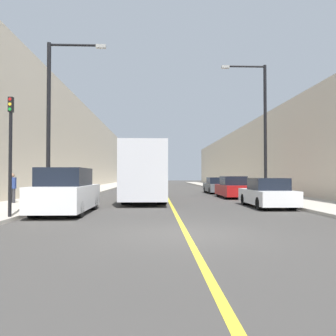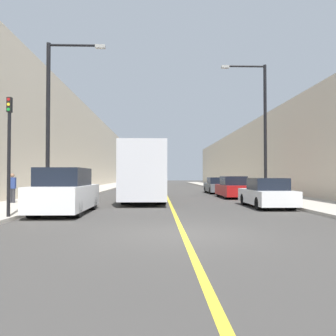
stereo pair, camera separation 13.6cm
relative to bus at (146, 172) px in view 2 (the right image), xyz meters
name	(u,v)px [view 2 (the right image)]	position (x,y,z in m)	size (l,w,h in m)	color
ground_plane	(183,234)	(1.51, -13.06, -1.86)	(200.00, 200.00, 0.00)	#3F3D3A
sidewalk_left	(98,189)	(-6.27, 16.94, -1.79)	(3.74, 72.00, 0.14)	#B2AA9E
sidewalk_right	(228,188)	(9.29, 16.94, -1.79)	(3.74, 72.00, 0.14)	#B2AA9E
building_row_left	(66,145)	(-10.14, 16.94, 3.34)	(4.00, 72.00, 10.41)	beige
building_row_right	(260,158)	(13.16, 16.94, 1.94)	(4.00, 72.00, 7.61)	beige
road_center_line	(164,189)	(1.51, 16.94, -1.86)	(0.16, 72.00, 0.01)	gold
bus	(146,172)	(0.00, 0.00, 0.00)	(2.54, 11.81, 3.49)	silver
parked_suv_left	(65,193)	(-3.17, -8.04, -0.97)	(2.02, 4.79, 1.94)	silver
car_right_near	(267,194)	(6.36, -5.63, -1.19)	(1.85, 4.30, 1.50)	silver
car_right_mid	(233,188)	(6.27, 1.53, -1.16)	(1.81, 4.51, 1.57)	maroon
car_right_far	(217,186)	(6.27, 7.68, -1.20)	(1.89, 4.64, 1.47)	#51565B
street_lamp_left	(53,112)	(-4.44, -5.73, 2.94)	(2.94, 0.24, 8.15)	black
street_lamp_right	(261,122)	(7.47, -1.41, 3.19)	(2.94, 0.24, 8.64)	black
traffic_light	(9,152)	(-4.60, -10.19, 0.63)	(0.16, 0.18, 4.33)	black
pedestrian	(12,187)	(-7.14, -4.11, -0.89)	(0.35, 0.23, 1.61)	#2D2D33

